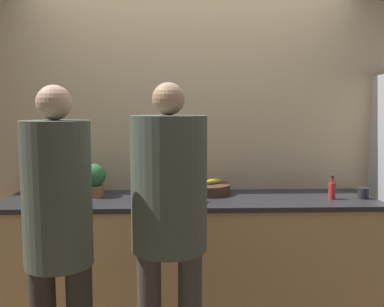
# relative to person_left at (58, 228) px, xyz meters

# --- Properties ---
(wall_back) EXTENTS (5.20, 0.06, 2.60)m
(wall_back) POSITION_rel_person_left_xyz_m (0.68, 1.36, 0.31)
(wall_back) COLOR #D6BC8C
(wall_back) RESTS_ON ground_plane
(counter) EXTENTS (2.69, 0.68, 0.92)m
(counter) POSITION_rel_person_left_xyz_m (0.68, 1.04, -0.53)
(counter) COLOR tan
(counter) RESTS_ON ground_plane
(person_left) EXTENTS (0.33, 0.33, 1.68)m
(person_left) POSITION_rel_person_left_xyz_m (0.00, 0.00, 0.00)
(person_left) COLOR #38332D
(person_left) RESTS_ON ground_plane
(person_center) EXTENTS (0.40, 0.40, 1.71)m
(person_center) POSITION_rel_person_left_xyz_m (0.54, 0.18, 0.06)
(person_center) COLOR #4C4742
(person_center) RESTS_ON ground_plane
(fruit_bowl) EXTENTS (0.34, 0.34, 0.12)m
(fruit_bowl) POSITION_rel_person_left_xyz_m (0.81, 1.16, -0.04)
(fruit_bowl) COLOR #4C3323
(fruit_bowl) RESTS_ON counter
(utensil_crock) EXTENTS (0.10, 0.10, 0.31)m
(utensil_crock) POSITION_rel_person_left_xyz_m (-0.21, 1.13, 0.00)
(utensil_crock) COLOR #ADA393
(utensil_crock) RESTS_ON counter
(bottle_red) EXTENTS (0.05, 0.05, 0.17)m
(bottle_red) POSITION_rel_person_left_xyz_m (1.69, 0.94, -0.01)
(bottle_red) COLOR red
(bottle_red) RESTS_ON counter
(cup_black) EXTENTS (0.08, 0.08, 0.08)m
(cup_black) POSITION_rel_person_left_xyz_m (1.93, 0.96, -0.04)
(cup_black) COLOR #28282D
(cup_black) RESTS_ON counter
(cup_blue) EXTENTS (0.08, 0.08, 0.08)m
(cup_blue) POSITION_rel_person_left_xyz_m (0.71, 0.88, -0.03)
(cup_blue) COLOR #335184
(cup_blue) RESTS_ON counter
(potted_plant) EXTENTS (0.17, 0.17, 0.25)m
(potted_plant) POSITION_rel_person_left_xyz_m (-0.04, 1.10, 0.05)
(potted_plant) COLOR #9E6042
(potted_plant) RESTS_ON counter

